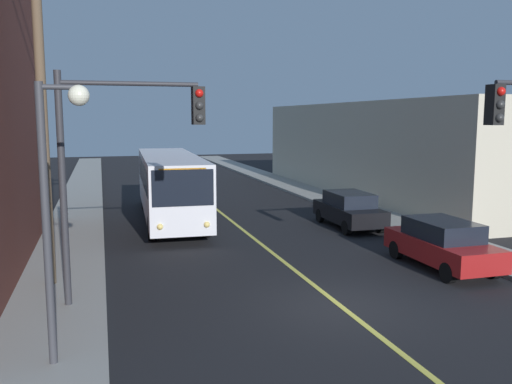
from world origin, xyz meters
TOP-DOWN VIEW (x-y plane):
  - ground_plane at (0.00, 0.00)m, footprint 120.00×120.00m
  - sidewalk_left at (-7.25, 10.00)m, footprint 2.50×90.00m
  - sidewalk_right at (7.25, 10.00)m, footprint 2.50×90.00m
  - lane_stripe_center at (0.00, 15.00)m, footprint 0.16×60.00m
  - building_right_warehouse at (14.50, 18.91)m, footprint 12.00×26.50m
  - city_bus at (-2.81, 13.48)m, footprint 3.03×12.23m
  - parked_car_red at (4.80, 2.43)m, footprint 1.83×4.40m
  - parked_car_black at (4.82, 9.43)m, footprint 1.88×4.43m
  - utility_pole_near at (-7.53, 3.78)m, footprint 2.40×0.28m
  - traffic_signal_left_corner at (-5.41, 1.72)m, footprint 3.75×0.48m
  - street_lamp_left at (-6.83, -1.75)m, footprint 0.98×0.40m
  - fire_hydrant at (6.85, 6.19)m, footprint 0.44×0.26m

SIDE VIEW (x-z plane):
  - ground_plane at x=0.00m, z-range 0.00..0.00m
  - lane_stripe_center at x=0.00m, z-range 0.00..0.01m
  - sidewalk_left at x=-7.25m, z-range 0.00..0.15m
  - sidewalk_right at x=7.25m, z-range 0.00..0.15m
  - fire_hydrant at x=6.85m, z-range 0.16..1.00m
  - parked_car_red at x=4.80m, z-range 0.03..1.65m
  - parked_car_black at x=4.82m, z-range 0.03..1.65m
  - city_bus at x=-2.81m, z-range 0.22..3.42m
  - building_right_warehouse at x=14.50m, z-range 0.00..5.93m
  - street_lamp_left at x=-6.83m, z-range 0.99..6.49m
  - traffic_signal_left_corner at x=-5.41m, z-range 1.30..7.30m
  - utility_pole_near at x=-7.53m, z-range 0.67..11.73m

